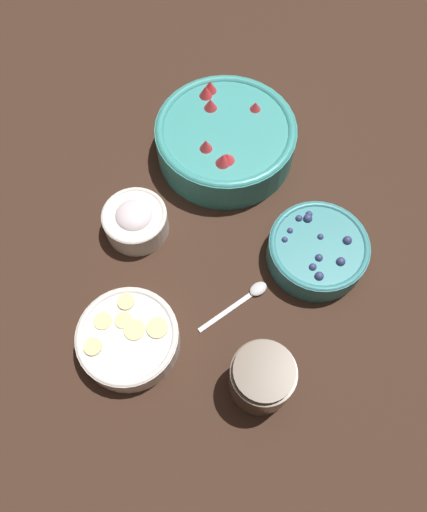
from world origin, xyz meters
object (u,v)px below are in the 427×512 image
bowl_blueberries (318,250)px  bowl_cream (135,220)px  bowl_strawberries (225,138)px  jar_chocolate (261,378)px  bowl_bananas (128,338)px

bowl_blueberries → bowl_cream: bearing=-125.0°
bowl_strawberries → jar_chocolate: 0.44m
bowl_cream → bowl_bananas: bearing=-23.9°
bowl_strawberries → jar_chocolate: (0.42, -0.14, -0.00)m
bowl_blueberries → bowl_bananas: 0.34m
bowl_strawberries → bowl_bananas: bowl_strawberries is taller
bowl_strawberries → bowl_blueberries: 0.27m
bowl_strawberries → bowl_bananas: size_ratio=1.63×
bowl_cream → jar_chocolate: (0.34, 0.07, 0.01)m
bowl_bananas → bowl_blueberries: bearing=91.6°
bowl_cream → bowl_strawberries: bearing=112.2°
jar_chocolate → bowl_strawberries: bearing=161.6°
bowl_blueberries → jar_chocolate: size_ratio=1.76×
bowl_strawberries → bowl_cream: size_ratio=2.31×
bowl_strawberries → bowl_cream: 0.23m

